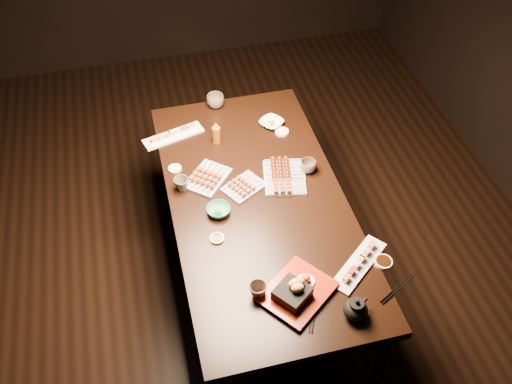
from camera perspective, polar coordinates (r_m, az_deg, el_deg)
ground at (r=3.61m, az=-1.98°, el=-7.67°), size 5.00×5.00×0.00m
dining_table at (r=3.24m, az=0.22°, el=-5.47°), size 1.28×1.96×0.75m
sushi_platter_near at (r=2.72m, az=10.28°, el=-6.93°), size 0.35×0.31×0.04m
sushi_platter_far at (r=3.35m, az=-8.29°, el=5.79°), size 0.37×0.19×0.04m
yakitori_plate_center at (r=3.00m, az=-1.22°, el=0.76°), size 0.26×0.24×0.05m
yakitori_plate_right at (r=3.02m, az=2.96°, el=1.02°), size 0.24×0.20×0.06m
yakitori_plate_left at (r=3.06m, az=-4.88°, el=1.66°), size 0.29×0.30×0.06m
tsukune_plate at (r=3.09m, az=2.82°, el=2.38°), size 0.25×0.20×0.06m
edamame_bowl_green at (r=2.89m, az=-3.76°, el=-1.85°), size 0.15×0.15×0.04m
edamame_bowl_cream at (r=3.40m, az=1.56°, el=6.92°), size 0.18×0.18×0.03m
tempura_tray at (r=2.56m, az=4.20°, el=-9.43°), size 0.40×0.39×0.11m
teacup_near_left at (r=2.56m, az=0.20°, el=-9.84°), size 0.09×0.09×0.08m
teacup_mid_right at (r=3.10m, az=5.24°, el=2.57°), size 0.12×0.12×0.07m
teacup_far_left at (r=3.02m, az=-7.47°, el=0.78°), size 0.09×0.09×0.07m
teacup_far_right at (r=3.53m, az=-4.08°, el=9.07°), size 0.15×0.15×0.08m
teapot at (r=2.53m, az=9.95°, el=-11.34°), size 0.17×0.17×0.11m
condiment_bottle at (r=3.25m, az=-4.00°, el=5.97°), size 0.05×0.05×0.14m
sauce_dish_west at (r=2.79m, az=-3.91°, el=-4.65°), size 0.08×0.08×0.01m
sauce_dish_east at (r=3.35m, az=2.62°, el=6.03°), size 0.08×0.08×0.01m
sauce_dish_se at (r=2.76m, az=12.59°, el=-6.83°), size 0.10×0.10×0.02m
sauce_dish_nw at (r=3.15m, az=-8.12°, el=2.33°), size 0.07×0.07×0.01m
chopsticks_near at (r=2.56m, az=5.82°, el=-11.73°), size 0.11×0.21×0.01m
chopsticks_se at (r=2.69m, az=14.00°, el=-9.30°), size 0.22×0.13×0.01m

